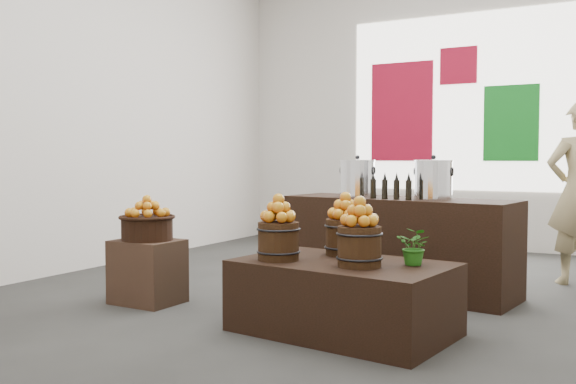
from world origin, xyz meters
The scene contains 22 objects.
ground centered at (0.00, 0.00, 0.00)m, with size 7.00×7.00×0.00m, color #333431.
back_wall centered at (0.00, 3.50, 2.00)m, with size 6.00×0.04×4.00m, color beige.
back_opening centered at (0.30, 3.48, 2.00)m, with size 3.20×0.02×2.40m, color white.
deco_red_left centered at (-0.60, 3.47, 1.90)m, with size 0.90×0.04×1.40m, color maroon.
deco_green_right centered at (0.90, 3.47, 1.70)m, with size 0.70×0.04×1.00m, color #12741E.
deco_red_upper centered at (0.20, 3.47, 2.50)m, with size 0.50×0.04×0.50m, color maroon.
crate centered at (-1.26, -1.20, 0.27)m, with size 0.54×0.44×0.54m, color #4A2F22.
wicker_basket centered at (-1.26, -1.20, 0.64)m, with size 0.43×0.43×0.20m, color black.
apples_in_basket centered at (-1.26, -1.20, 0.83)m, with size 0.34×0.34×0.18m, color #AF0507, non-canonical shape.
display_table centered at (0.58, -1.26, 0.25)m, with size 1.47×0.90×0.51m, color black.
apple_bucket_front_left centered at (0.14, -1.41, 0.64)m, with size 0.29×0.29×0.27m, color #321F0D.
apples_in_bucket_front_left centered at (0.14, -1.41, 0.88)m, with size 0.22×0.22×0.20m, color #AF0507, non-canonical shape.
apple_bucket_front_right centered at (0.76, -1.40, 0.64)m, with size 0.29×0.29×0.27m, color #321F0D.
apples_in_bucket_front_right centered at (0.76, -1.40, 0.88)m, with size 0.22×0.22×0.20m, color #AF0507, non-canonical shape.
apple_bucket_rear centered at (0.47, -0.97, 0.64)m, with size 0.29×0.29×0.27m, color #321F0D.
apples_in_bucket_rear centered at (0.47, -0.97, 0.88)m, with size 0.22×0.22×0.20m, color #AF0507, non-canonical shape.
herb_garnish_right centered at (1.08, -1.17, 0.64)m, with size 0.23×0.20×0.26m, color #1E5D13.
herb_garnish_left centered at (-0.01, -1.04, 0.64)m, with size 0.14×0.11×0.26m, color #1E5D13.
counter centered at (0.46, 0.26, 0.44)m, with size 2.13×0.68×0.87m, color black.
stock_pot_left centered at (0.03, 0.32, 1.04)m, with size 0.33×0.33×0.33m, color silver.
stock_pot_center centered at (0.80, 0.22, 1.04)m, with size 0.33×0.33×0.33m, color silver.
oil_cruets centered at (0.43, 0.05, 0.99)m, with size 0.31×0.06×0.24m, color black, non-canonical shape.
Camera 1 is at (2.39, -5.38, 1.23)m, focal length 40.00 mm.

